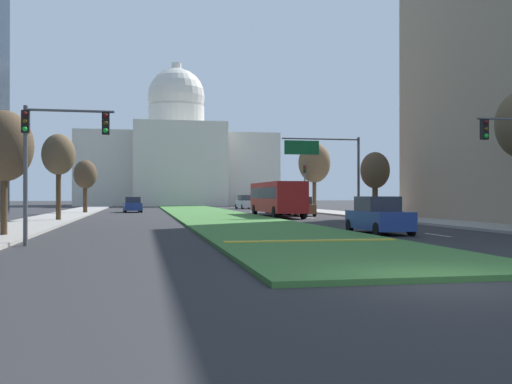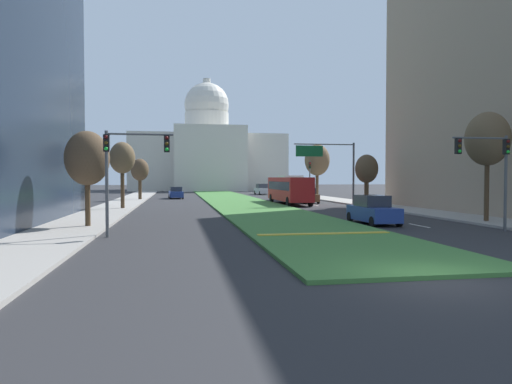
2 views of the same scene
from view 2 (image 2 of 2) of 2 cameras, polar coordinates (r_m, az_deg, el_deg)
ground_plane at (r=60.83m, az=-3.14°, el=-0.95°), size 260.00×260.00×0.00m
grass_median at (r=56.02m, az=-2.56°, el=-1.12°), size 7.43×87.45×0.14m
median_curb_nose at (r=22.76m, az=8.54°, el=-5.17°), size 6.69×0.50×0.04m
lane_dashes_right at (r=62.45m, az=3.55°, el=-0.88°), size 0.16×79.22×0.01m
sidewalk_left at (r=51.04m, az=-16.49°, el=-1.47°), size 4.00×87.45×0.15m
sidewalk_right at (r=54.57m, az=11.80°, el=-1.22°), size 4.00×87.45×0.15m
capitol_building at (r=108.40m, az=-6.14°, el=4.64°), size 35.04×24.03×26.42m
traffic_light_near_left at (r=23.18m, az=-16.16°, el=3.91°), size 3.34×0.35×5.20m
traffic_light_near_right at (r=27.74m, az=27.50°, el=3.42°), size 3.34×0.35×5.20m
traffic_light_far_right at (r=61.63m, az=6.76°, el=2.16°), size 0.28×0.35×5.20m
overhead_guide_sign at (r=46.83m, az=9.39°, el=3.94°), size 6.39×0.20×6.50m
street_tree_left_near at (r=27.82m, az=-20.40°, el=3.92°), size 2.50×2.50×5.59m
street_tree_right_near at (r=32.69m, az=27.01°, el=5.88°), size 2.74×2.74×7.12m
street_tree_left_mid at (r=43.22m, az=-16.42°, el=4.03°), size 2.31×2.31×6.18m
street_tree_right_mid at (r=46.92m, az=13.69°, el=2.75°), size 2.28×2.28×5.25m
street_tree_left_far at (r=60.41m, az=-14.36°, el=2.64°), size 2.28×2.28×5.38m
street_tree_right_far at (r=63.97m, az=7.67°, el=3.96°), size 3.48×3.48×7.57m
sedan_lead_stopped at (r=29.61m, az=14.45°, el=-2.27°), size 1.90×4.43×1.81m
sedan_midblock at (r=52.76m, az=6.51°, el=-0.51°), size 2.08×4.24×1.72m
sedan_distant at (r=64.57m, az=-10.02°, el=-0.12°), size 2.14×4.71×1.68m
sedan_far_horizon at (r=79.01m, az=0.79°, el=0.31°), size 2.20×4.70×1.87m
box_truck_delivery at (r=58.62m, az=4.55°, el=0.58°), size 2.40×6.40×3.20m
city_bus at (r=50.10m, az=4.17°, el=0.48°), size 2.62×11.00×2.95m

